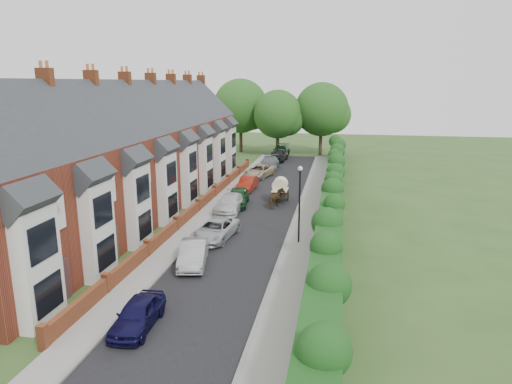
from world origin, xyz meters
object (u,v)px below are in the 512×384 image
lamppost (300,195)px  car_red (247,184)px  car_silver_b (215,230)px  car_white (230,203)px  car_black (279,155)px  car_silver_a (193,253)px  horse_cart (280,188)px  car_beige (259,171)px  car_green (238,197)px  horse (277,199)px  car_navy (138,314)px  car_grey (269,163)px

lamppost → car_red: 15.76m
car_silver_b → car_white: 6.73m
car_black → car_white: bearing=-88.0°
car_red → car_silver_a: bearing=-86.2°
lamppost → horse_cart: 10.95m
car_silver_b → car_beige: (-0.72, 20.76, 0.03)m
car_silver_a → car_black: bearing=78.1°
car_silver_b → car_red: (-0.73, 14.30, 0.01)m
car_red → horse_cart: 5.31m
car_green → horse: bearing=-9.6°
car_black → car_silver_a: bearing=-86.6°
car_navy → lamppost: bearing=61.5°
car_green → car_black: size_ratio=0.93×
car_navy → car_grey: (-0.12, 37.14, 0.13)m
lamppost → car_silver_b: (-5.59, -0.10, -2.65)m
car_white → horse_cart: horse_cart is taller
car_white → car_green: 2.01m
car_silver_b → horse_cart: bearing=81.1°
lamppost → car_white: lamppost is taller
car_navy → car_red: size_ratio=0.93×
car_white → car_grey: 18.80m
lamppost → horse: (-2.62, 8.40, -2.50)m
car_red → horse: horse is taller
car_silver_a → car_white: size_ratio=0.87×
car_green → car_beige: bearing=85.1°
car_navy → horse_cart: bearing=79.6°
lamppost → car_green: (-6.04, 8.60, -2.55)m
car_red → car_beige: 6.46m
car_white → horse_cart: bearing=47.4°
car_grey → car_white: bearing=-93.7°
car_silver_a → horse: horse is taller
car_navy → horse: bearing=78.8°
car_silver_b → car_grey: size_ratio=0.89×
car_beige → car_red: bearing=-76.6°
car_silver_a → car_beige: (-0.65, 25.26, -0.00)m
car_beige → horse_cart: horse_cart is taller
lamppost → horse: bearing=107.3°
horse → car_navy: bearing=95.6°
car_silver_b → horse_cart: size_ratio=1.55×
car_grey → car_black: 6.14m
lamppost → car_red: (-6.32, 14.20, -2.63)m
car_black → horse_cart: bearing=-78.5°
car_silver_b → car_red: car_red is taller
car_silver_b → horse: bearing=77.5°
car_silver_a → car_black: (0.10, 36.13, 0.11)m
car_white → car_black: bearing=89.1°
car_silver_b → car_black: size_ratio=1.01×
lamppost → car_silver_b: 6.19m
car_green → horse_cart: size_ratio=1.44×
car_grey → horse_cart: 15.34m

